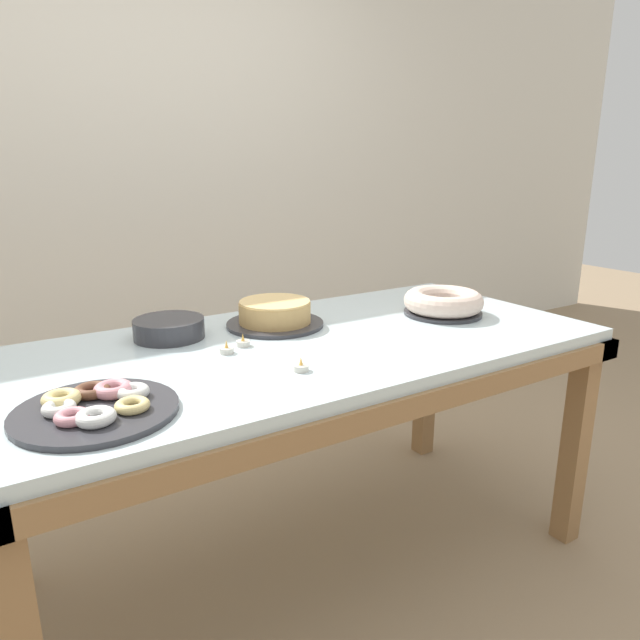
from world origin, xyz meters
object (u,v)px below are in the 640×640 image
(cake_golden_bundt, at_px, (444,303))
(plate_stack, at_px, (169,328))
(tealight_near_cakes, at_px, (301,367))
(tealight_left_edge, at_px, (227,350))
(pastry_platter, at_px, (96,407))
(cake_chocolate_round, at_px, (275,314))
(tealight_centre, at_px, (243,343))

(cake_golden_bundt, xyz_separation_m, plate_stack, (-0.89, 0.24, -0.01))
(tealight_near_cakes, distance_m, tealight_left_edge, 0.25)
(cake_golden_bundt, bearing_deg, tealight_left_edge, 178.84)
(cake_golden_bundt, bearing_deg, plate_stack, 164.86)
(pastry_platter, height_order, tealight_left_edge, pastry_platter)
(plate_stack, bearing_deg, cake_golden_bundt, -15.14)
(cake_chocolate_round, bearing_deg, tealight_near_cakes, -109.04)
(tealight_near_cakes, xyz_separation_m, tealight_centre, (-0.04, 0.26, 0.00))
(pastry_platter, bearing_deg, tealight_centre, 28.92)
(cake_golden_bundt, bearing_deg, tealight_near_cakes, -162.99)
(plate_stack, bearing_deg, tealight_centre, -51.11)
(pastry_platter, xyz_separation_m, tealight_centre, (0.45, 0.25, -0.00))
(cake_chocolate_round, xyz_separation_m, cake_golden_bundt, (0.56, -0.19, 0.00))
(cake_golden_bundt, bearing_deg, tealight_centre, 176.10)
(plate_stack, relative_size, tealight_left_edge, 5.25)
(pastry_platter, xyz_separation_m, tealight_left_edge, (0.39, 0.22, -0.00))
(plate_stack, bearing_deg, tealight_near_cakes, -67.05)
(pastry_platter, height_order, plate_stack, plate_stack)
(cake_chocolate_round, distance_m, tealight_near_cakes, 0.43)
(cake_chocolate_round, bearing_deg, plate_stack, 171.14)
(tealight_near_cakes, relative_size, tealight_left_edge, 1.00)
(cake_chocolate_round, distance_m, tealight_left_edge, 0.30)
(tealight_near_cakes, bearing_deg, pastry_platter, 178.55)
(pastry_platter, height_order, tealight_near_cakes, pastry_platter)
(tealight_left_edge, bearing_deg, cake_golden_bundt, -1.16)
(plate_stack, height_order, tealight_left_edge, plate_stack)
(tealight_centre, bearing_deg, cake_chocolate_round, 38.05)
(cake_chocolate_round, xyz_separation_m, tealight_near_cakes, (-0.14, -0.40, -0.03))
(cake_chocolate_round, relative_size, plate_stack, 1.49)
(pastry_platter, xyz_separation_m, tealight_near_cakes, (0.49, -0.01, -0.00))
(cake_chocolate_round, bearing_deg, cake_golden_bundt, -18.71)
(plate_stack, xyz_separation_m, tealight_near_cakes, (0.19, -0.45, -0.02))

